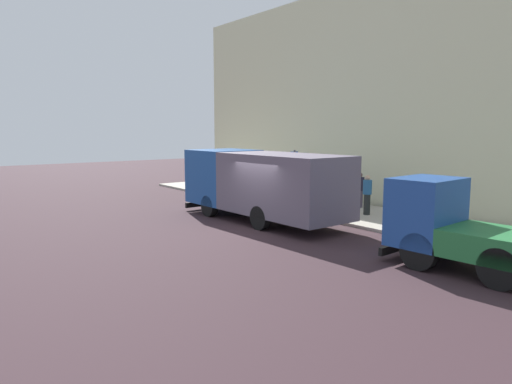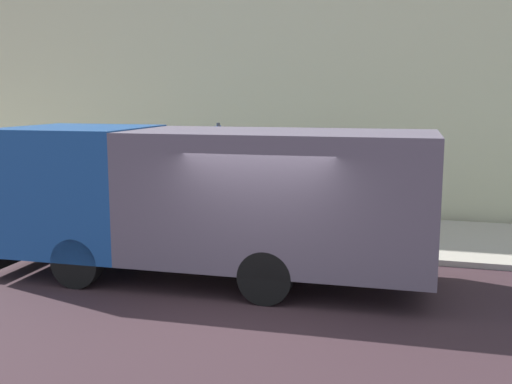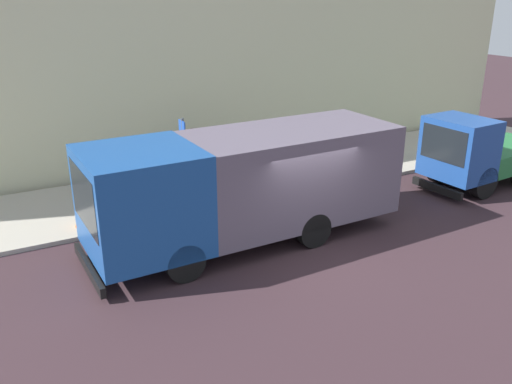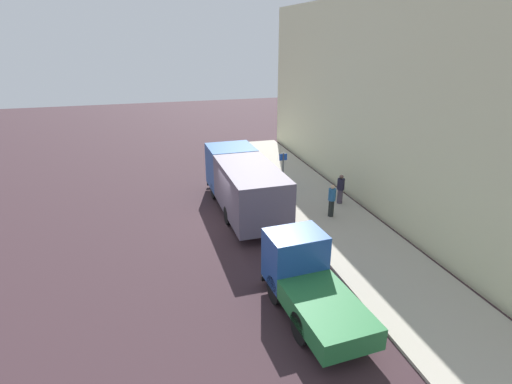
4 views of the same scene
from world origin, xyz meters
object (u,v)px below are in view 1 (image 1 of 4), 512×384
Objects in this scene: large_utility_truck at (262,182)px; pedestrian_standing at (367,194)px; pedestrian_walking at (360,189)px; small_flatbed_truck at (462,229)px; traffic_cone_orange at (259,195)px; street_sign_post at (294,175)px.

large_utility_truck is 4.61m from pedestrian_standing.
pedestrian_walking is at bearing 63.53° from pedestrian_standing.
small_flatbed_truck is 12.46m from traffic_cone_orange.
large_utility_truck is 5.35m from pedestrian_walking.
traffic_cone_orange is at bearing 52.21° from large_utility_truck.
pedestrian_standing reaches higher than traffic_cone_orange.
street_sign_post is (2.35, 9.30, 0.59)m from small_flatbed_truck.
street_sign_post is at bearing 71.94° from small_flatbed_truck.
pedestrian_standing is (-1.22, -1.44, 0.04)m from pedestrian_walking.
large_utility_truck reaches higher than pedestrian_walking.
pedestrian_standing is at bearing -76.16° from traffic_cone_orange.
small_flatbed_truck is 2.95× the size of pedestrian_standing.
small_flatbed_truck is 7.47× the size of traffic_cone_orange.
small_flatbed_truck is at bearing -104.19° from street_sign_post.
pedestrian_standing is at bearing -29.01° from large_utility_truck.
street_sign_post reaches higher than pedestrian_standing.
large_utility_truck is 2.52m from street_sign_post.
street_sign_post reaches higher than small_flatbed_truck.
street_sign_post is (-2.85, 1.39, 0.74)m from pedestrian_walking.
small_flatbed_truck reaches higher than pedestrian_standing.
street_sign_post is at bearing 14.91° from large_utility_truck.
large_utility_truck reaches higher than pedestrian_standing.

